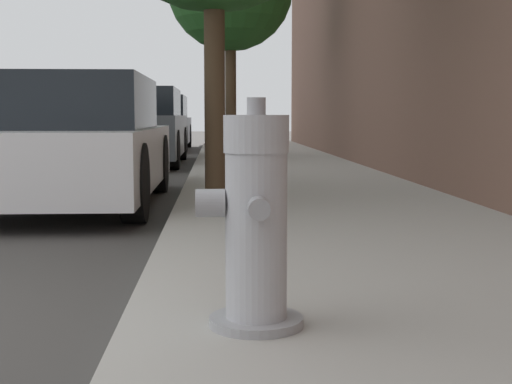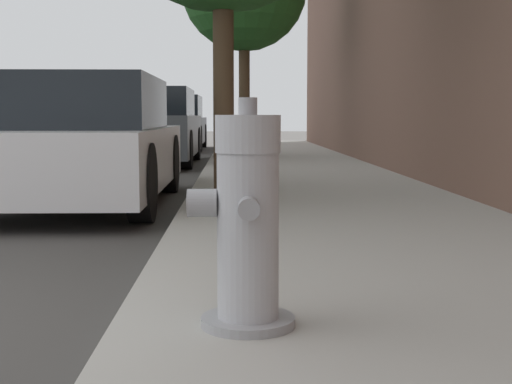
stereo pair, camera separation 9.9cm
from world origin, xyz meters
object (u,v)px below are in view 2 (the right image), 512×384
fire_hydrant (247,224)px  parked_car_far (170,124)px  parked_car_mid (150,128)px  parked_car_near (80,143)px

fire_hydrant → parked_car_far: 16.84m
fire_hydrant → parked_car_mid: bearing=98.6°
parked_car_near → parked_car_far: size_ratio=0.89×
parked_car_mid → fire_hydrant: bearing=-81.4°
parked_car_near → parked_car_far: 12.08m
parked_car_mid → parked_car_near: bearing=-89.7°
fire_hydrant → parked_car_mid: (-1.66, 10.93, 0.18)m
parked_car_near → parked_car_mid: bearing=90.3°
fire_hydrant → parked_car_far: size_ratio=0.19×
parked_car_near → parked_car_mid: 6.26m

